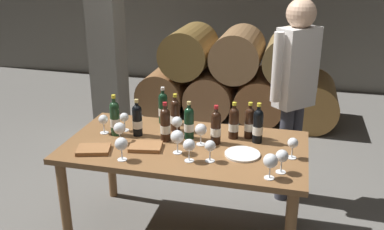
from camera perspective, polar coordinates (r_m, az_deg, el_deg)
barrel_stack at (r=5.55m, az=6.04°, el=4.99°), size 2.49×0.90×1.15m
stone_pillar at (r=4.80m, az=-11.30°, el=11.58°), size 0.32×0.32×2.60m
dining_table at (r=3.11m, az=-0.90°, el=-5.44°), size 1.70×0.90×0.76m
wine_bottle_0 at (r=3.20m, az=-7.24°, el=-0.63°), size 0.07×0.07×0.28m
wine_bottle_1 at (r=3.17m, az=7.60°, el=-0.96°), size 0.07×0.07×0.27m
wine_bottle_2 at (r=3.05m, az=3.16°, el=-1.59°), size 0.07×0.07×0.29m
wine_bottle_3 at (r=3.09m, az=8.69°, el=-1.37°), size 0.07×0.07×0.30m
wine_bottle_4 at (r=3.23m, az=-10.14°, el=-0.37°), size 0.07×0.07×0.31m
wine_bottle_5 at (r=3.41m, az=-3.84°, el=0.99°), size 0.07×0.07×0.30m
wine_bottle_6 at (r=3.26m, az=-2.22°, el=0.02°), size 0.07×0.07×0.29m
wine_bottle_7 at (r=3.09m, az=-3.54°, el=-1.23°), size 0.07×0.07×0.29m
wine_bottle_8 at (r=3.12m, az=-0.42°, el=-1.01°), size 0.07×0.07×0.29m
wine_bottle_9 at (r=3.14m, az=5.53°, el=-1.01°), size 0.07×0.07×0.28m
wine_glass_0 at (r=3.09m, az=-9.55°, el=-1.82°), size 0.09×0.09×0.16m
wine_glass_1 at (r=2.79m, az=-0.38°, el=-4.08°), size 0.08×0.08×0.16m
wine_glass_2 at (r=3.30m, az=-8.93°, el=-0.41°), size 0.07×0.07×0.14m
wine_glass_3 at (r=2.90m, az=-1.95°, el=-2.96°), size 0.09×0.09×0.16m
wine_glass_4 at (r=3.02m, az=1.17°, el=-2.01°), size 0.08×0.08×0.16m
wine_glass_5 at (r=3.16m, az=-1.99°, el=-1.00°), size 0.08×0.08×0.15m
wine_glass_6 at (r=2.84m, az=-9.32°, el=-3.85°), size 0.09×0.09×0.16m
wine_glass_7 at (r=2.71m, az=11.79°, el=-5.40°), size 0.08×0.08×0.15m
wine_glass_8 at (r=2.79m, az=2.40°, el=-4.20°), size 0.07×0.07×0.15m
wine_glass_9 at (r=2.63m, az=10.31°, el=-6.04°), size 0.09×0.09×0.16m
wine_glass_10 at (r=2.91m, az=13.15°, el=-3.73°), size 0.07×0.07×0.14m
wine_glass_11 at (r=3.28m, az=-11.62°, el=-0.69°), size 0.07×0.07×0.15m
tasting_notebook at (r=3.02m, az=-6.14°, el=-4.18°), size 0.24×0.19×0.03m
leather_ledger at (r=3.04m, az=-12.86°, el=-4.47°), size 0.26×0.22×0.03m
serving_plate at (r=2.93m, az=6.67°, el=-5.15°), size 0.24×0.24×0.01m
sommelier_presenting at (r=3.58m, az=13.44°, el=4.06°), size 0.37×0.38×1.72m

